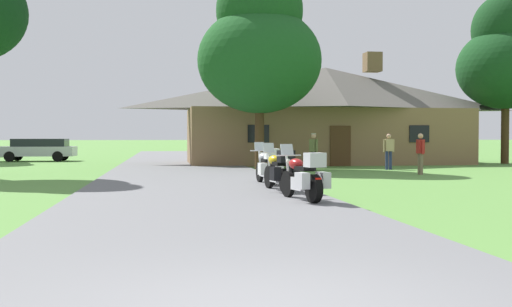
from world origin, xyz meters
name	(u,v)px	position (x,y,z in m)	size (l,w,h in m)	color
ground_plane	(186,175)	(0.00, 20.00, 0.00)	(500.00, 500.00, 0.00)	#56893D
asphalt_driveway	(188,177)	(0.00, 18.00, 0.03)	(6.40, 80.00, 0.06)	slate
motorcycle_red_nearest_to_camera	(305,177)	(2.34, 8.79, 0.61)	(1.01, 2.06, 1.30)	black
motorcycle_yellow_second_in_row	(280,171)	(2.25, 11.38, 0.61)	(0.89, 2.08, 1.30)	black
motorcycle_silver_farthest_in_row	(267,167)	(2.31, 13.77, 0.61)	(0.82, 2.08, 1.30)	black
stone_lodge	(325,114)	(8.21, 28.98, 2.81)	(16.34, 6.40, 6.35)	brown
bystander_tan_shirt_near_lodge	(389,150)	(9.45, 22.28, 0.93)	(0.55, 0.24, 1.67)	navy
bystander_olive_shirt_beside_signpost	(313,150)	(5.79, 21.95, 0.95)	(0.35, 0.51, 1.69)	black
bystander_red_shirt_by_tree	(420,152)	(9.39, 18.56, 0.93)	(0.23, 0.55, 1.67)	#75664C
tree_right_of_lodge	(506,57)	(18.25, 27.36, 6.05)	(5.44, 5.44, 9.63)	#422D19
tree_by_lodge_front	(259,46)	(3.58, 23.60, 5.80)	(5.83, 5.83, 9.62)	#422D19
parked_silver_suv_far_left	(38,149)	(-8.66, 34.90, 0.78)	(4.67, 2.06, 1.40)	#ADAFB7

